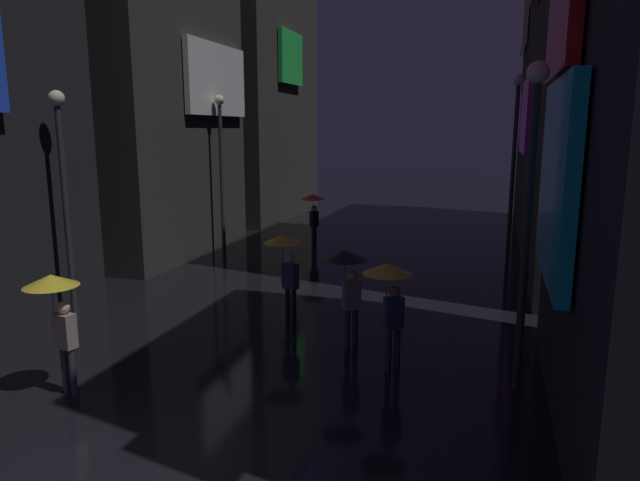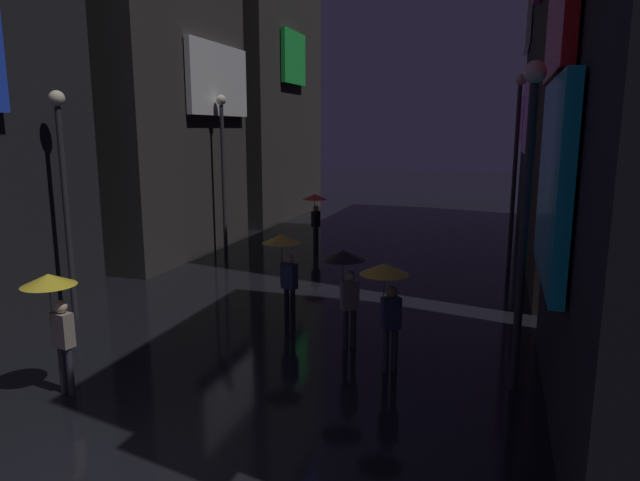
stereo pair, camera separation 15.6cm
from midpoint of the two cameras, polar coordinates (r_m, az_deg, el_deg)
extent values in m
cube|color=#33302D|center=(22.11, -17.00, 22.02)|extent=(4.00, 7.40, 17.72)
cube|color=white|center=(21.68, -9.90, 15.53)|extent=(0.20, 4.29, 2.52)
cube|color=#26E54C|center=(29.08, -2.48, 17.77)|extent=(0.20, 2.90, 2.48)
cube|color=#19D8F2|center=(9.48, 22.75, 5.56)|extent=(0.20, 3.72, 3.01)
cube|color=red|center=(10.60, 23.49, 21.17)|extent=(0.20, 3.59, 2.37)
cube|color=#F226D8|center=(20.59, 20.35, 11.56)|extent=(0.20, 4.33, 2.40)
cube|color=#232328|center=(27.86, 24.88, 18.23)|extent=(4.00, 8.12, 16.87)
cube|color=#F226D8|center=(25.52, 19.86, 11.30)|extent=(0.20, 4.38, 1.80)
cube|color=white|center=(29.34, 20.23, 19.94)|extent=(0.20, 3.96, 2.59)
cylinder|color=#2D2D38|center=(21.80, -0.10, 0.32)|extent=(0.12, 0.12, 0.85)
cylinder|color=#2D2D38|center=(21.64, -0.33, 0.24)|extent=(0.12, 0.12, 0.85)
cube|color=black|center=(21.60, -0.22, 2.17)|extent=(0.28, 0.38, 0.60)
sphere|color=beige|center=(21.54, -0.22, 3.25)|extent=(0.22, 0.22, 0.22)
cylinder|color=black|center=(21.41, -0.33, 2.23)|extent=(0.09, 0.09, 0.50)
cylinder|color=slate|center=(21.36, -0.34, 3.12)|extent=(0.02, 0.02, 0.77)
cone|color=red|center=(21.30, -0.34, 4.41)|extent=(0.90, 0.90, 0.20)
cylinder|color=#2D2D38|center=(11.00, 7.87, -10.74)|extent=(0.12, 0.12, 0.85)
cylinder|color=#2D2D38|center=(10.93, 7.00, -10.87)|extent=(0.12, 0.12, 0.85)
cube|color=#333859|center=(10.71, 7.53, -7.21)|extent=(0.40, 0.38, 0.60)
sphere|color=#9E7051|center=(10.59, 7.59, -5.10)|extent=(0.22, 0.22, 0.22)
cylinder|color=#333859|center=(10.58, 6.77, -7.14)|extent=(0.09, 0.09, 0.50)
cylinder|color=slate|center=(10.48, 6.82, -5.40)|extent=(0.02, 0.02, 0.77)
cone|color=yellow|center=(10.36, 6.88, -2.82)|extent=(0.90, 0.90, 0.20)
cylinder|color=#2D2D38|center=(12.01, 3.73, -8.74)|extent=(0.12, 0.12, 0.85)
cylinder|color=#2D2D38|center=(11.94, 2.93, -8.86)|extent=(0.12, 0.12, 0.85)
cube|color=gray|center=(11.75, 3.37, -5.47)|extent=(0.40, 0.38, 0.60)
sphere|color=beige|center=(11.64, 3.39, -3.54)|extent=(0.22, 0.22, 0.22)
cylinder|color=gray|center=(11.62, 2.67, -5.40)|extent=(0.09, 0.09, 0.50)
cylinder|color=slate|center=(11.53, 2.68, -3.80)|extent=(0.02, 0.02, 0.77)
cone|color=black|center=(11.42, 2.71, -1.45)|extent=(0.90, 0.90, 0.20)
cylinder|color=black|center=(13.39, -2.40, -6.62)|extent=(0.12, 0.12, 0.85)
cylinder|color=black|center=(13.49, -3.01, -6.49)|extent=(0.12, 0.12, 0.85)
cube|color=#333859|center=(13.24, -2.74, -3.56)|extent=(0.39, 0.31, 0.60)
sphere|color=beige|center=(13.14, -2.75, -1.83)|extent=(0.22, 0.22, 0.22)
cylinder|color=#333859|center=(13.30, -3.48, -3.28)|extent=(0.09, 0.09, 0.50)
cylinder|color=slate|center=(13.22, -3.50, -1.88)|extent=(0.02, 0.02, 0.77)
cone|color=yellow|center=(13.12, -3.53, 0.19)|extent=(0.90, 0.90, 0.20)
cylinder|color=#2D2D38|center=(10.85, -23.34, -11.90)|extent=(0.12, 0.12, 0.85)
cylinder|color=#2D2D38|center=(10.98, -23.95, -11.67)|extent=(0.12, 0.12, 0.85)
cube|color=gray|center=(10.67, -23.95, -8.18)|extent=(0.37, 0.28, 0.60)
sphere|color=beige|center=(10.55, -24.12, -6.07)|extent=(0.22, 0.22, 0.22)
cylinder|color=gray|center=(10.76, -24.78, -7.80)|extent=(0.09, 0.09, 0.50)
cylinder|color=slate|center=(10.66, -24.93, -6.09)|extent=(0.02, 0.02, 0.77)
cone|color=yellow|center=(10.54, -25.14, -3.57)|extent=(0.90, 0.90, 0.20)
cylinder|color=#2D2D33|center=(10.15, 20.06, -0.36)|extent=(0.14, 0.14, 5.20)
sphere|color=#F9EFCC|center=(10.01, 21.15, 15.44)|extent=(0.36, 0.36, 0.36)
cylinder|color=#2D2D33|center=(21.04, -9.41, 5.94)|extent=(0.14, 0.14, 5.33)
sphere|color=#F9EFCC|center=(20.99, -9.66, 13.70)|extent=(0.36, 0.36, 0.36)
cylinder|color=#2D2D33|center=(14.48, -23.70, 2.21)|extent=(0.14, 0.14, 4.99)
sphere|color=#F9EFCC|center=(14.36, -24.55, 12.80)|extent=(0.36, 0.36, 0.36)
cylinder|color=#2D2D33|center=(19.64, 19.06, 5.88)|extent=(0.14, 0.14, 5.84)
sphere|color=#F9EFCC|center=(19.64, 19.65, 14.92)|extent=(0.36, 0.36, 0.36)
camera|label=1|loc=(0.08, -89.71, 0.06)|focal=32.00mm
camera|label=2|loc=(0.08, 90.29, -0.06)|focal=32.00mm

